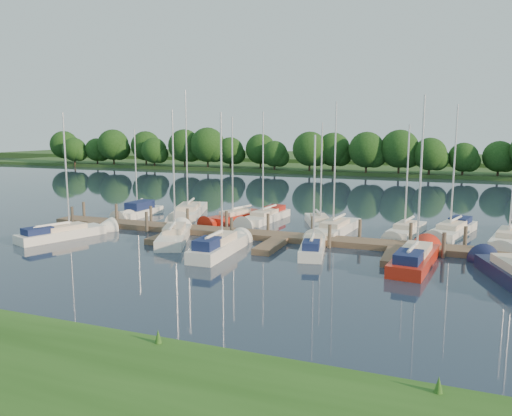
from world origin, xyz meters
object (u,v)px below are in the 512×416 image
(dock, at_px, (281,239))
(motorboat, at_px, (139,212))
(sailboat_n_5, at_px, (320,224))
(sailboat_n_0, at_px, (138,211))
(sailboat_s_2, at_px, (219,248))

(dock, distance_m, motorboat, 16.44)
(motorboat, height_order, sailboat_n_5, sailboat_n_5)
(sailboat_n_0, bearing_deg, sailboat_s_2, 119.47)
(sailboat_s_2, bearing_deg, dock, 59.47)
(motorboat, relative_size, sailboat_n_5, 0.68)
(dock, height_order, sailboat_n_0, sailboat_n_0)
(motorboat, relative_size, sailboat_s_2, 0.63)
(motorboat, bearing_deg, sailboat_s_2, 143.81)
(sailboat_s_2, bearing_deg, sailboat_n_5, 69.20)
(dock, xyz_separation_m, motorboat, (-15.57, 5.29, 0.15))
(dock, height_order, motorboat, motorboat)
(dock, xyz_separation_m, sailboat_s_2, (-2.62, -4.73, 0.15))
(sailboat_n_0, bearing_deg, motorboat, 105.47)
(sailboat_n_5, relative_size, sailboat_s_2, 0.93)
(sailboat_n_5, bearing_deg, motorboat, -19.76)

